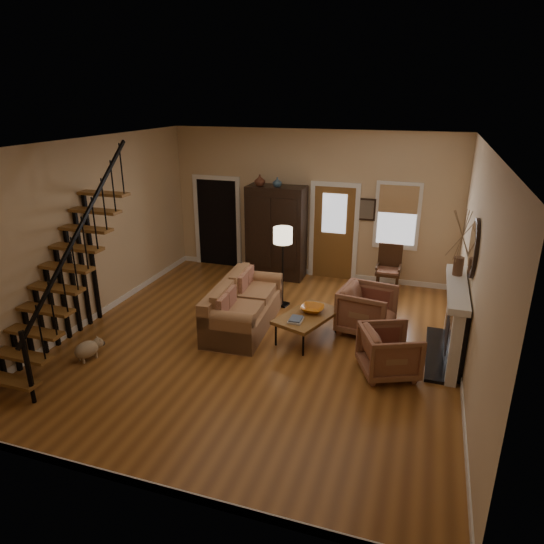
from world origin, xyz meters
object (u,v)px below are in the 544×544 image
(coffee_table, at_px, (307,327))
(side_chair, at_px, (388,270))
(floor_lamp, at_px, (283,268))
(armoire, at_px, (276,232))
(armchair_right, at_px, (367,310))
(armchair_left, at_px, (389,352))
(sofa, at_px, (244,305))

(coffee_table, bearing_deg, side_chair, 66.78)
(floor_lamp, bearing_deg, armoire, 111.92)
(armchair_right, xyz_separation_m, floor_lamp, (-1.75, 0.62, 0.39))
(armchair_right, bearing_deg, floor_lamp, 79.29)
(armoire, relative_size, floor_lamp, 1.30)
(floor_lamp, bearing_deg, armchair_left, -40.32)
(sofa, bearing_deg, armoire, 91.46)
(armoire, bearing_deg, floor_lamp, -68.08)
(sofa, xyz_separation_m, armchair_left, (2.66, -0.85, -0.03))
(armoire, bearing_deg, coffee_table, -62.54)
(coffee_table, height_order, armchair_left, armchair_left)
(sofa, distance_m, coffee_table, 1.24)
(sofa, distance_m, floor_lamp, 1.21)
(armchair_left, bearing_deg, coffee_table, 40.52)
(armchair_right, bearing_deg, coffee_table, 131.53)
(armoire, xyz_separation_m, armchair_left, (2.89, -3.48, -0.68))
(coffee_table, xyz_separation_m, armchair_left, (1.45, -0.70, 0.14))
(side_chair, bearing_deg, floor_lamp, -144.75)
(coffee_table, bearing_deg, sofa, 173.04)
(sofa, distance_m, armchair_right, 2.19)
(armchair_left, relative_size, floor_lamp, 0.51)
(armoire, relative_size, coffee_table, 1.76)
(coffee_table, relative_size, armchair_left, 1.46)
(armchair_right, bearing_deg, armoire, 56.30)
(floor_lamp, xyz_separation_m, side_chair, (1.92, 1.36, -0.30))
(armchair_left, bearing_deg, armoire, 16.09)
(sofa, xyz_separation_m, side_chair, (2.32, 2.43, 0.11))
(armchair_right, height_order, side_chair, side_chair)
(coffee_table, xyz_separation_m, armchair_right, (0.93, 0.60, 0.19))
(coffee_table, relative_size, armchair_right, 1.30)
(sofa, xyz_separation_m, floor_lamp, (0.40, 1.07, 0.40))
(armchair_right, bearing_deg, armchair_left, -149.67)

